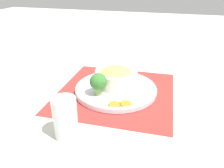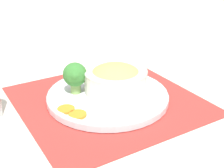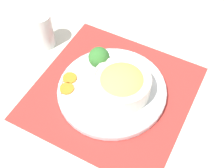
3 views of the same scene
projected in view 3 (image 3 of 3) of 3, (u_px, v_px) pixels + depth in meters
name	position (u px, v px, depth m)	size (l,w,h in m)	color
ground_plane	(112.00, 93.00, 0.88)	(4.00, 4.00, 0.00)	beige
placemat	(112.00, 93.00, 0.88)	(0.43, 0.44, 0.00)	#B2332D
plate	(112.00, 90.00, 0.87)	(0.31, 0.31, 0.02)	silver
bowl	(122.00, 83.00, 0.84)	(0.16, 0.16, 0.07)	silver
broccoli_floret	(99.00, 58.00, 0.87)	(0.06, 0.06, 0.08)	#84AD5B
carrot_slice_near	(70.00, 78.00, 0.89)	(0.04, 0.04, 0.01)	orange
carrot_slice_middle	(67.00, 89.00, 0.87)	(0.04, 0.04, 0.01)	orange
water_glass	(43.00, 32.00, 0.96)	(0.06, 0.06, 0.12)	silver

